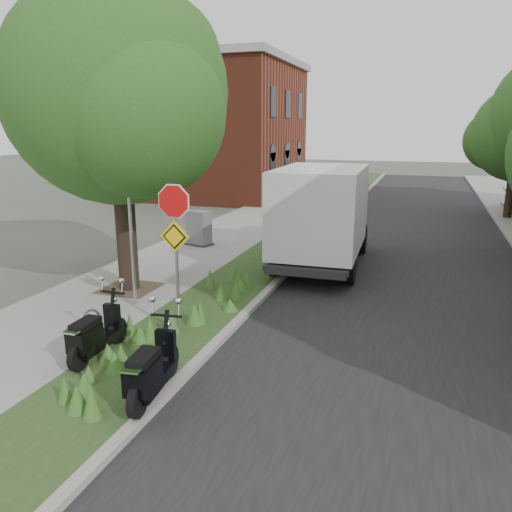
% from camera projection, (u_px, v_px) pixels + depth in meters
% --- Properties ---
extents(ground, '(120.00, 120.00, 0.00)m').
position_uv_depth(ground, '(231.00, 359.00, 9.46)').
color(ground, '#4C5147').
rests_on(ground, ground).
extents(sidewalk_near, '(3.50, 60.00, 0.12)m').
position_uv_depth(sidewalk_near, '(224.00, 236.00, 19.93)').
color(sidewalk_near, gray).
rests_on(sidewalk_near, ground).
extents(verge, '(2.00, 60.00, 0.12)m').
position_uv_depth(verge, '(291.00, 241.00, 19.08)').
color(verge, '#23401B').
rests_on(verge, ground).
extents(kerb_near, '(0.20, 60.00, 0.13)m').
position_uv_depth(kerb_near, '(316.00, 242.00, 18.76)').
color(kerb_near, '#9E9991').
rests_on(kerb_near, ground).
extents(road, '(7.00, 60.00, 0.01)m').
position_uv_depth(road, '(413.00, 251.00, 17.69)').
color(road, black).
rests_on(road, ground).
extents(street_tree_main, '(6.21, 5.54, 7.66)m').
position_uv_depth(street_tree_main, '(116.00, 105.00, 12.15)').
color(street_tree_main, black).
rests_on(street_tree_main, ground).
extents(bare_post, '(0.08, 0.08, 4.00)m').
position_uv_depth(bare_post, '(130.00, 223.00, 11.57)').
color(bare_post, '#A5A8AD').
rests_on(bare_post, ground).
extents(bike_hoop, '(0.06, 0.78, 0.77)m').
position_uv_depth(bike_hoop, '(90.00, 329.00, 9.63)').
color(bike_hoop, '#A5A8AD').
rests_on(bike_hoop, ground).
extents(sign_assembly, '(0.94, 0.08, 3.22)m').
position_uv_depth(sign_assembly, '(175.00, 229.00, 9.85)').
color(sign_assembly, '#A5A8AD').
rests_on(sign_assembly, ground).
extents(brick_building, '(9.40, 10.40, 8.30)m').
position_uv_depth(brick_building, '(218.00, 128.00, 31.53)').
color(brick_building, maroon).
rests_on(brick_building, ground).
extents(scooter_near, '(0.38, 1.74, 0.83)m').
position_uv_depth(scooter_near, '(92.00, 339.00, 9.07)').
color(scooter_near, black).
rests_on(scooter_near, ground).
extents(scooter_far, '(0.52, 1.83, 0.87)m').
position_uv_depth(scooter_far, '(149.00, 376.00, 7.69)').
color(scooter_far, black).
rests_on(scooter_far, ground).
extents(box_truck, '(2.56, 5.98, 2.67)m').
position_uv_depth(box_truck, '(323.00, 212.00, 15.37)').
color(box_truck, '#262628').
rests_on(box_truck, ground).
extents(utility_cabinet, '(1.06, 0.85, 1.24)m').
position_uv_depth(utility_cabinet, '(199.00, 229.00, 18.03)').
color(utility_cabinet, '#262628').
rests_on(utility_cabinet, ground).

